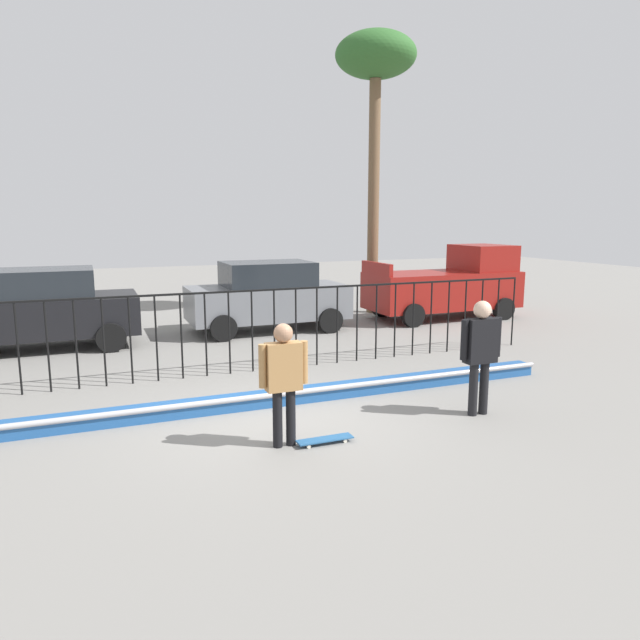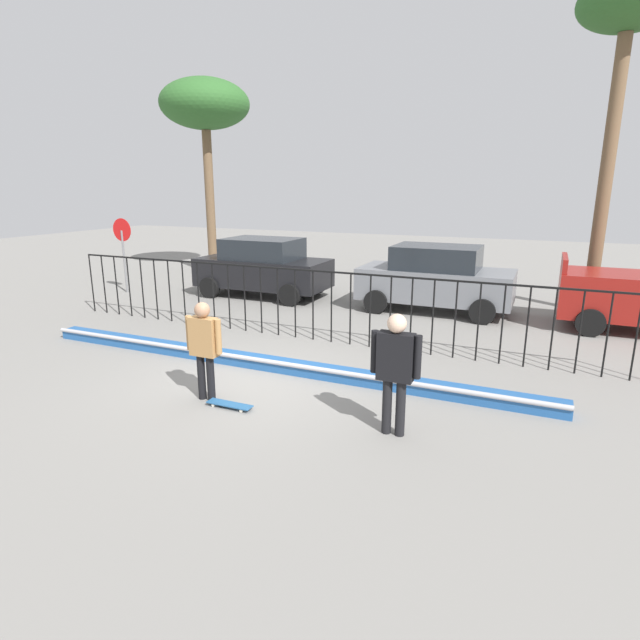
{
  "view_description": "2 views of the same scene",
  "coord_description": "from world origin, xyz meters",
  "px_view_note": "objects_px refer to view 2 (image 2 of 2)",
  "views": [
    {
      "loc": [
        -2.54,
        -8.06,
        3.07
      ],
      "look_at": [
        1.22,
        1.21,
        1.3
      ],
      "focal_mm": 32.39,
      "sensor_mm": 36.0,
      "label": 1
    },
    {
      "loc": [
        4.87,
        -7.59,
        3.53
      ],
      "look_at": [
        1.12,
        0.86,
        1.1
      ],
      "focal_mm": 28.7,
      "sensor_mm": 36.0,
      "label": 2
    }
  ],
  "objects_px": {
    "stop_sign": "(123,245)",
    "palm_tree_short": "(205,107)",
    "parked_car_black": "(263,267)",
    "skateboard": "(230,404)",
    "parked_car_gray": "(435,278)",
    "skateboarder": "(204,342)",
    "camera_operator": "(395,364)",
    "palm_tree_tall": "(627,21)"
  },
  "relations": [
    {
      "from": "stop_sign",
      "to": "palm_tree_short",
      "type": "bearing_deg",
      "value": 85.49
    },
    {
      "from": "parked_car_black",
      "to": "palm_tree_short",
      "type": "distance_m",
      "value": 7.65
    },
    {
      "from": "skateboard",
      "to": "parked_car_black",
      "type": "xyz_separation_m",
      "value": [
        -3.94,
        7.93,
        0.91
      ]
    },
    {
      "from": "skateboard",
      "to": "parked_car_gray",
      "type": "bearing_deg",
      "value": 64.83
    },
    {
      "from": "skateboarder",
      "to": "stop_sign",
      "type": "bearing_deg",
      "value": 130.25
    },
    {
      "from": "stop_sign",
      "to": "parked_car_gray",
      "type": "bearing_deg",
      "value": 8.54
    },
    {
      "from": "skateboard",
      "to": "palm_tree_short",
      "type": "bearing_deg",
      "value": 112.8
    },
    {
      "from": "skateboarder",
      "to": "parked_car_black",
      "type": "bearing_deg",
      "value": 102.64
    },
    {
      "from": "parked_car_gray",
      "to": "camera_operator",
      "type": "bearing_deg",
      "value": -82.46
    },
    {
      "from": "skateboard",
      "to": "camera_operator",
      "type": "bearing_deg",
      "value": -9.23
    },
    {
      "from": "camera_operator",
      "to": "parked_car_black",
      "type": "distance_m",
      "value": 10.19
    },
    {
      "from": "skateboard",
      "to": "palm_tree_short",
      "type": "xyz_separation_m",
      "value": [
        -8.17,
        11.09,
        6.44
      ]
    },
    {
      "from": "camera_operator",
      "to": "palm_tree_tall",
      "type": "bearing_deg",
      "value": -81.59
    },
    {
      "from": "palm_tree_tall",
      "to": "palm_tree_short",
      "type": "relative_size",
      "value": 1.15
    },
    {
      "from": "camera_operator",
      "to": "stop_sign",
      "type": "xyz_separation_m",
      "value": [
        -11.24,
        6.37,
        0.52
      ]
    },
    {
      "from": "camera_operator",
      "to": "skateboarder",
      "type": "bearing_deg",
      "value": 27.24
    },
    {
      "from": "parked_car_gray",
      "to": "skateboarder",
      "type": "bearing_deg",
      "value": -105.47
    },
    {
      "from": "parked_car_black",
      "to": "parked_car_gray",
      "type": "xyz_separation_m",
      "value": [
        5.6,
        0.17,
        0.0
      ]
    },
    {
      "from": "parked_car_gray",
      "to": "palm_tree_tall",
      "type": "relative_size",
      "value": 0.49
    },
    {
      "from": "parked_car_black",
      "to": "parked_car_gray",
      "type": "relative_size",
      "value": 1.0
    },
    {
      "from": "skateboard",
      "to": "camera_operator",
      "type": "distance_m",
      "value": 2.9
    },
    {
      "from": "camera_operator",
      "to": "parked_car_black",
      "type": "relative_size",
      "value": 0.42
    },
    {
      "from": "stop_sign",
      "to": "palm_tree_tall",
      "type": "height_order",
      "value": "palm_tree_tall"
    },
    {
      "from": "skateboard",
      "to": "palm_tree_short",
      "type": "relative_size",
      "value": 0.11
    },
    {
      "from": "skateboarder",
      "to": "parked_car_gray",
      "type": "relative_size",
      "value": 0.4
    },
    {
      "from": "skateboard",
      "to": "palm_tree_tall",
      "type": "xyz_separation_m",
      "value": [
        5.77,
        9.86,
        7.52
      ]
    },
    {
      "from": "camera_operator",
      "to": "parked_car_black",
      "type": "height_order",
      "value": "parked_car_black"
    },
    {
      "from": "parked_car_gray",
      "to": "palm_tree_short",
      "type": "distance_m",
      "value": 11.67
    },
    {
      "from": "skateboard",
      "to": "stop_sign",
      "type": "xyz_separation_m",
      "value": [
        -8.53,
        6.57,
        1.56
      ]
    },
    {
      "from": "skateboard",
      "to": "camera_operator",
      "type": "height_order",
      "value": "camera_operator"
    },
    {
      "from": "palm_tree_short",
      "to": "parked_car_black",
      "type": "bearing_deg",
      "value": -36.74
    },
    {
      "from": "skateboarder",
      "to": "palm_tree_tall",
      "type": "xyz_separation_m",
      "value": [
        6.32,
        9.72,
        6.56
      ]
    },
    {
      "from": "skateboard",
      "to": "skateboarder",
      "type": "bearing_deg",
      "value": 152.21
    },
    {
      "from": "parked_car_black",
      "to": "parked_car_gray",
      "type": "height_order",
      "value": "same"
    },
    {
      "from": "camera_operator",
      "to": "parked_car_black",
      "type": "bearing_deg",
      "value": -23.28
    },
    {
      "from": "skateboarder",
      "to": "palm_tree_short",
      "type": "height_order",
      "value": "palm_tree_short"
    },
    {
      "from": "camera_operator",
      "to": "parked_car_black",
      "type": "xyz_separation_m",
      "value": [
        -6.64,
        7.73,
        -0.12
      ]
    },
    {
      "from": "camera_operator",
      "to": "palm_tree_short",
      "type": "xyz_separation_m",
      "value": [
        -10.88,
        10.89,
        5.4
      ]
    },
    {
      "from": "parked_car_gray",
      "to": "stop_sign",
      "type": "bearing_deg",
      "value": -171.46
    },
    {
      "from": "skateboarder",
      "to": "palm_tree_tall",
      "type": "distance_m",
      "value": 13.32
    },
    {
      "from": "skateboard",
      "to": "parked_car_black",
      "type": "distance_m",
      "value": 8.9
    },
    {
      "from": "skateboard",
      "to": "camera_operator",
      "type": "xyz_separation_m",
      "value": [
        2.71,
        0.21,
        1.03
      ]
    }
  ]
}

